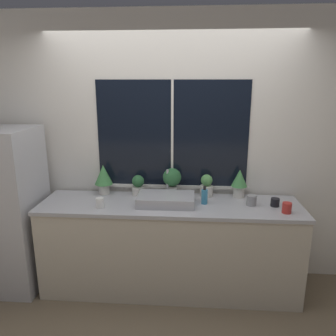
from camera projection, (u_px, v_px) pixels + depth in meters
The scene contains 16 objects.
ground_plane at pixel (168, 306), 3.06m from camera, with size 14.00×14.00×0.00m, color brown.
wall_back at pixel (172, 150), 3.36m from camera, with size 8.00×0.09×2.70m.
wall_left at pixel (8, 135), 4.32m from camera, with size 0.06×7.00×2.70m.
counter at pixel (170, 246), 3.23m from camera, with size 2.49×0.63×0.90m.
refrigerator at pixel (6, 210), 3.22m from camera, with size 0.65×0.65×1.61m.
sink at pixel (166, 199), 3.10m from camera, with size 0.53×0.39×0.29m.
potted_plant_far_left at pixel (104, 177), 3.35m from camera, with size 0.18×0.18×0.31m.
potted_plant_left at pixel (138, 185), 3.34m from camera, with size 0.12×0.12×0.21m.
potted_plant_center at pixel (172, 179), 3.30m from camera, with size 0.19×0.19×0.28m.
potted_plant_right at pixel (206, 186), 3.29m from camera, with size 0.13×0.13×0.23m.
potted_plant_far_right at pixel (239, 181), 3.25m from camera, with size 0.16×0.16×0.29m.
soap_bottle at pixel (204, 196), 3.10m from camera, with size 0.06×0.06×0.18m.
mug_grey at pixel (252, 200), 3.06m from camera, with size 0.09×0.09×0.10m.
mug_red at pixel (287, 208), 2.88m from camera, with size 0.08×0.08×0.09m.
mug_black at pixel (275, 202), 3.04m from camera, with size 0.08×0.08×0.08m.
mug_white at pixel (100, 203), 3.01m from camera, with size 0.07×0.07×0.09m.
Camera 1 is at (0.20, -2.62, 2.03)m, focal length 35.00 mm.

